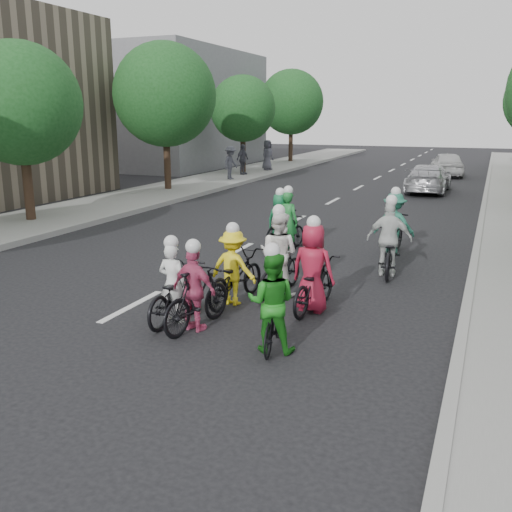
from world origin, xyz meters
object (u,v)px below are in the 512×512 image
Objects in this scene: follow_car_lead at (428,178)px; spectator_1 at (243,159)px; cyclist_3 at (196,295)px; cyclist_9 at (281,226)px; cyclist_2 at (234,273)px; cyclist_4 at (313,278)px; cyclist_5 at (289,228)px; spectator_0 at (231,163)px; cyclist_7 at (394,229)px; cyclist_1 at (272,310)px; spectator_2 at (267,155)px; follow_car_trail at (447,164)px; cyclist_0 at (175,291)px; cyclist_8 at (389,248)px; cyclist_6 at (279,262)px.

follow_car_lead is 11.38m from spectator_1.
cyclist_3 is 0.96× the size of cyclist_9.
cyclist_4 is at bearing -166.73° from cyclist_2.
cyclist_5 is 16.47m from spectator_0.
follow_car_lead is at bearing -82.74° from cyclist_7.
cyclist_4 reaches higher than cyclist_3.
cyclist_1 is 0.92× the size of spectator_2.
cyclist_9 reaches higher than cyclist_3.
cyclist_7 is 21.42m from follow_car_trail.
cyclist_0 is at bearing -152.74° from spectator_0.
cyclist_3 is at bearing -151.63° from spectator_0.
spectator_2 is at bearing -63.64° from cyclist_2.
cyclist_9 is (-2.28, 6.60, -0.01)m from cyclist_1.
cyclist_1 is at bearing 135.33° from cyclist_2.
cyclist_3 is at bearing 75.71° from follow_car_trail.
spectator_0 is (-10.73, -7.85, 0.33)m from follow_car_trail.
cyclist_3 is at bearing 76.72° from cyclist_7.
spectator_0 is at bearing -58.45° from cyclist_2.
cyclist_5 is at bearing -59.93° from cyclist_4.
cyclist_0 is 0.93× the size of cyclist_8.
cyclist_7 is (2.22, 5.27, 0.10)m from cyclist_2.
spectator_0 reaches higher than cyclist_6.
cyclist_2 is 0.44× the size of follow_car_lead.
cyclist_7 is (0.67, 5.08, 0.07)m from cyclist_4.
cyclist_9 is at bearing -31.35° from cyclist_8.
cyclist_9 is (-2.99, -0.54, -0.05)m from cyclist_7.
cyclist_0 is at bearing 71.78° from cyclist_7.
cyclist_8 is (3.03, 4.53, 0.10)m from cyclist_0.
cyclist_8 is (0.23, -2.03, -0.06)m from cyclist_7.
cyclist_0 is at bearing 83.84° from follow_car_lead.
spectator_2 is at bearing 6.96° from spectator_1.
cyclist_6 reaches higher than cyclist_9.
spectator_0 reaches higher than cyclist_4.
cyclist_4 is 3.18m from cyclist_8.
spectator_1 is at bearing -57.67° from cyclist_4.
cyclist_2 is at bearing -114.62° from cyclist_0.
spectator_1 reaches higher than cyclist_9.
spectator_2 is (-10.55, 24.53, 0.46)m from cyclist_4.
cyclist_9 is at bearing -81.01° from cyclist_1.
cyclist_9 is at bearing 80.31° from follow_car_lead.
spectator_2 reaches higher than cyclist_4.
cyclist_3 is 2.53m from cyclist_6.
cyclist_8 reaches higher than cyclist_3.
follow_car_trail is 13.30m from spectator_0.
cyclist_8 is (2.45, 3.24, 0.04)m from cyclist_2.
cyclist_6 reaches higher than follow_car_lead.
spectator_2 is (-0.14, 5.88, 0.04)m from spectator_0.
cyclist_1 is 1.56m from cyclist_3.
cyclist_0 is at bearing 97.81° from cyclist_9.
cyclist_4 is 1.00× the size of cyclist_6.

